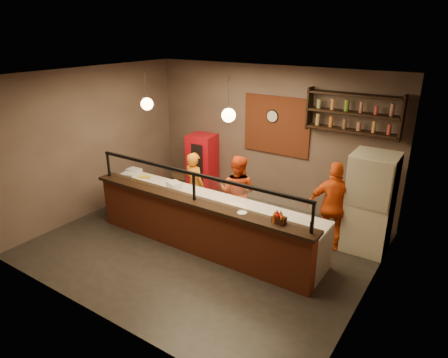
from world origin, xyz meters
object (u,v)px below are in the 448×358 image
Objects in this scene: cook_mid at (237,193)px; fridge at (370,203)px; pepper_mill at (311,227)px; wall_clock at (273,116)px; pizza_dough at (231,207)px; cook_right at (334,207)px; red_cooler at (202,164)px; condiment_caddy at (279,220)px; cook_left at (195,186)px.

cook_mid is 2.54m from fridge.
fridge is at bearing 77.89° from pepper_mill.
fridge is (2.50, -0.88, -1.16)m from wall_clock.
fridge is at bearing 36.31° from pizza_dough.
cook_right is 3.20× the size of pizza_dough.
condiment_caddy is at bearing -43.41° from red_cooler.
wall_clock is 2.32m from cook_left.
condiment_caddy reaches higher than pizza_dough.
red_cooler is 4.57m from pepper_mill.
fridge is at bearing -19.31° from wall_clock.
pepper_mill is (3.84, -2.44, 0.40)m from red_cooler.
cook_mid is at bearing -164.98° from cook_left.
wall_clock is 0.19× the size of cook_mid.
fridge is 1.27× the size of red_cooler.
fridge reaches higher than cook_left.
pepper_mill is (3.08, -1.13, 0.40)m from cook_left.
cook_left is 7.72× the size of condiment_caddy.
fridge is at bearing -158.04° from cook_left.
fridge reaches higher than pepper_mill.
pizza_dough is (1.43, -0.77, 0.16)m from cook_left.
cook_left is at bearing -169.26° from fridge.
cook_mid is 2.17m from red_cooler.
cook_left is at bearing -121.35° from wall_clock.
cook_left reaches higher than pepper_mill.
wall_clock is 1.69× the size of pepper_mill.
cook_mid reaches higher than red_cooler.
wall_clock is 2.01m from cook_mid.
cook_left is 0.87× the size of cook_right.
cook_mid is 8.22× the size of condiment_caddy.
red_cooler is at bearing -169.93° from wall_clock.
condiment_caddy is (3.31, -2.41, 0.37)m from red_cooler.
condiment_caddy is at bearing 133.61° from cook_mid.
condiment_caddy is (2.55, -1.10, 0.36)m from cook_left.
wall_clock reaches higher than pizza_dough.
cook_right is 1.57m from condiment_caddy.
cook_right is (1.95, -1.22, -1.24)m from wall_clock.
cook_right is at bearing -21.10° from red_cooler.
red_cooler is at bearing -42.25° from cook_mid.
cook_mid is 1.96m from condiment_caddy.
pizza_dough is (-2.06, -1.51, -0.04)m from fridge.
red_cooler is (-1.79, 1.22, -0.05)m from cook_mid.
wall_clock is 1.55× the size of condiment_caddy.
pizza_dough is at bearing 106.46° from cook_mid.
cook_mid reaches higher than cook_left.
red_cooler is at bearing 143.92° from condiment_caddy.
wall_clock is 0.56× the size of pizza_dough.
fridge reaches higher than cook_right.
cook_right is at bearing 95.51° from pepper_mill.
pepper_mill is at bearing -103.36° from fridge.
wall_clock is at bearing 159.43° from fridge.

